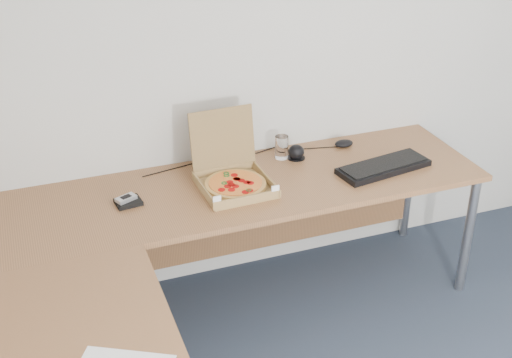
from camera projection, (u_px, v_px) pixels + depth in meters
name	position (u px, v px, depth m)	size (l,w,h in m)	color
desk	(199.00, 249.00, 2.97)	(2.50, 2.20, 0.73)	brown
pizza_box	(234.00, 180.00, 3.38)	(0.33, 0.39, 0.34)	#A07B46
drinking_glass	(282.00, 147.00, 3.66)	(0.07, 0.07, 0.12)	white
keyboard	(383.00, 167.00, 3.55)	(0.50, 0.18, 0.03)	black
mouse	(344.00, 143.00, 3.80)	(0.11, 0.07, 0.04)	black
wallet	(128.00, 202.00, 3.25)	(0.12, 0.10, 0.02)	black
phone	(126.00, 198.00, 3.24)	(0.10, 0.05, 0.02)	#B2B5BA
dome_speaker	(296.00, 151.00, 3.66)	(0.10, 0.10, 0.08)	black
cable_bundle	(240.00, 158.00, 3.67)	(0.54, 0.04, 0.01)	black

